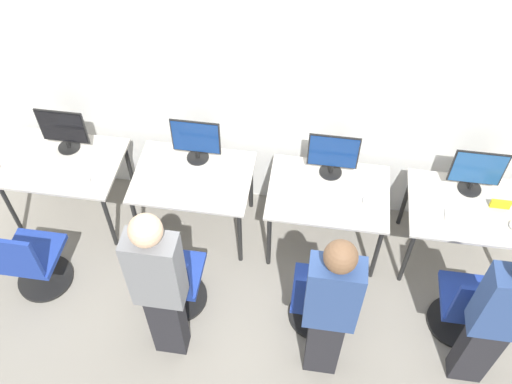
{
  "coord_description": "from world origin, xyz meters",
  "views": [
    {
      "loc": [
        0.43,
        -2.78,
        4.36
      ],
      "look_at": [
        0.0,
        0.15,
        0.86
      ],
      "focal_mm": 40.0,
      "sensor_mm": 36.0,
      "label": 1
    }
  ],
  "objects_px": {
    "office_chair_left": "(174,282)",
    "monitor_far_left": "(63,130)",
    "person_right": "(330,308)",
    "monitor_far_right": "(477,171)",
    "monitor_right": "(333,155)",
    "mouse_right": "(366,200)",
    "keyboard_left": "(189,188)",
    "mouse_far_left": "(87,180)",
    "office_chair_far_left": "(32,263)",
    "person_left": "(159,286)",
    "person_far_right": "(498,318)",
    "office_chair_right": "(319,300)",
    "office_chair_far_right": "(467,308)",
    "mouse_left": "(223,189)",
    "keyboard_far_left": "(55,174)",
    "keyboard_far_right": "(473,218)",
    "monitor_left": "(196,140)",
    "keyboard_right": "(328,199)"
  },
  "relations": [
    {
      "from": "office_chair_left",
      "to": "monitor_far_left",
      "type": "bearing_deg",
      "value": 138.89
    },
    {
      "from": "person_right",
      "to": "monitor_far_right",
      "type": "height_order",
      "value": "person_right"
    },
    {
      "from": "monitor_right",
      "to": "mouse_right",
      "type": "distance_m",
      "value": 0.47
    },
    {
      "from": "keyboard_left",
      "to": "office_chair_left",
      "type": "bearing_deg",
      "value": -89.9
    },
    {
      "from": "monitor_far_left",
      "to": "monitor_far_right",
      "type": "distance_m",
      "value": 3.51
    },
    {
      "from": "mouse_far_left",
      "to": "office_chair_far_left",
      "type": "height_order",
      "value": "office_chair_far_left"
    },
    {
      "from": "person_left",
      "to": "person_far_right",
      "type": "xyz_separation_m",
      "value": [
        2.32,
        0.11,
        -0.04
      ]
    },
    {
      "from": "office_chair_right",
      "to": "office_chair_far_right",
      "type": "xyz_separation_m",
      "value": [
        1.16,
        0.1,
        0.0
      ]
    },
    {
      "from": "monitor_right",
      "to": "keyboard_left",
      "type": "bearing_deg",
      "value": -162.78
    },
    {
      "from": "mouse_far_left",
      "to": "mouse_left",
      "type": "bearing_deg",
      "value": 3.11
    },
    {
      "from": "keyboard_far_left",
      "to": "person_right",
      "type": "height_order",
      "value": "person_right"
    },
    {
      "from": "office_chair_far_left",
      "to": "office_chair_far_right",
      "type": "xyz_separation_m",
      "value": [
        3.56,
        0.1,
        0.0
      ]
    },
    {
      "from": "keyboard_left",
      "to": "office_chair_left",
      "type": "relative_size",
      "value": 0.52
    },
    {
      "from": "keyboard_left",
      "to": "office_chair_right",
      "type": "relative_size",
      "value": 0.52
    },
    {
      "from": "office_chair_far_left",
      "to": "office_chair_far_right",
      "type": "distance_m",
      "value": 3.56
    },
    {
      "from": "person_far_right",
      "to": "monitor_right",
      "type": "bearing_deg",
      "value": 132.2
    },
    {
      "from": "office_chair_right",
      "to": "monitor_far_right",
      "type": "relative_size",
      "value": 2.02
    },
    {
      "from": "person_right",
      "to": "monitor_far_left",
      "type": "bearing_deg",
      "value": 150.32
    },
    {
      "from": "person_left",
      "to": "keyboard_far_right",
      "type": "xyz_separation_m",
      "value": [
        2.29,
        1.09,
        -0.2
      ]
    },
    {
      "from": "monitor_left",
      "to": "person_left",
      "type": "xyz_separation_m",
      "value": [
        0.05,
        -1.43,
        -0.01
      ]
    },
    {
      "from": "office_chair_left",
      "to": "keyboard_far_left",
      "type": "bearing_deg",
      "value": 149.74
    },
    {
      "from": "monitor_far_left",
      "to": "office_chair_far_left",
      "type": "distance_m",
      "value": 1.17
    },
    {
      "from": "keyboard_left",
      "to": "person_left",
      "type": "bearing_deg",
      "value": -87.26
    },
    {
      "from": "keyboard_left",
      "to": "mouse_right",
      "type": "distance_m",
      "value": 1.48
    },
    {
      "from": "office_chair_left",
      "to": "monitor_left",
      "type": "bearing_deg",
      "value": 90.07
    },
    {
      "from": "person_right",
      "to": "keyboard_right",
      "type": "bearing_deg",
      "value": 93.68
    },
    {
      "from": "monitor_far_left",
      "to": "mouse_left",
      "type": "distance_m",
      "value": 1.5
    },
    {
      "from": "monitor_far_left",
      "to": "mouse_far_left",
      "type": "distance_m",
      "value": 0.51
    },
    {
      "from": "person_right",
      "to": "office_chair_far_left",
      "type": "bearing_deg",
      "value": 171.55
    },
    {
      "from": "keyboard_right",
      "to": "keyboard_far_left",
      "type": "bearing_deg",
      "value": -178.31
    },
    {
      "from": "keyboard_far_left",
      "to": "office_chair_right",
      "type": "distance_m",
      "value": 2.48
    },
    {
      "from": "mouse_right",
      "to": "monitor_far_right",
      "type": "bearing_deg",
      "value": 17.33
    },
    {
      "from": "person_right",
      "to": "office_chair_far_right",
      "type": "xyz_separation_m",
      "value": [
        1.1,
        0.46,
        -0.54
      ]
    },
    {
      "from": "keyboard_far_left",
      "to": "office_chair_far_left",
      "type": "height_order",
      "value": "office_chair_far_left"
    },
    {
      "from": "office_chair_far_left",
      "to": "person_far_right",
      "type": "relative_size",
      "value": 0.54
    },
    {
      "from": "monitor_far_right",
      "to": "person_left",
      "type": "bearing_deg",
      "value": -148.26
    },
    {
      "from": "monitor_left",
      "to": "office_chair_far_right",
      "type": "relative_size",
      "value": 0.5
    },
    {
      "from": "person_left",
      "to": "office_chair_far_right",
      "type": "bearing_deg",
      "value": 11.78
    },
    {
      "from": "office_chair_left",
      "to": "office_chair_far_right",
      "type": "relative_size",
      "value": 1.0
    },
    {
      "from": "mouse_far_left",
      "to": "monitor_far_right",
      "type": "xyz_separation_m",
      "value": [
        3.22,
        0.39,
        0.2
      ]
    },
    {
      "from": "person_far_right",
      "to": "office_chair_right",
      "type": "bearing_deg",
      "value": 167.26
    },
    {
      "from": "monitor_far_left",
      "to": "person_left",
      "type": "bearing_deg",
      "value": -48.66
    },
    {
      "from": "person_right",
      "to": "person_far_right",
      "type": "relative_size",
      "value": 1.01
    },
    {
      "from": "person_left",
      "to": "office_chair_right",
      "type": "relative_size",
      "value": 1.93
    },
    {
      "from": "monitor_right",
      "to": "monitor_far_right",
      "type": "relative_size",
      "value": 1.0
    },
    {
      "from": "office_chair_far_left",
      "to": "mouse_right",
      "type": "relative_size",
      "value": 9.63
    },
    {
      "from": "mouse_right",
      "to": "office_chair_far_left",
      "type": "bearing_deg",
      "value": -164.06
    },
    {
      "from": "office_chair_left",
      "to": "person_left",
      "type": "distance_m",
      "value": 0.68
    },
    {
      "from": "office_chair_far_right",
      "to": "monitor_right",
      "type": "bearing_deg",
      "value": 140.92
    },
    {
      "from": "monitor_left",
      "to": "monitor_far_right",
      "type": "bearing_deg",
      "value": -0.41
    }
  ]
}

